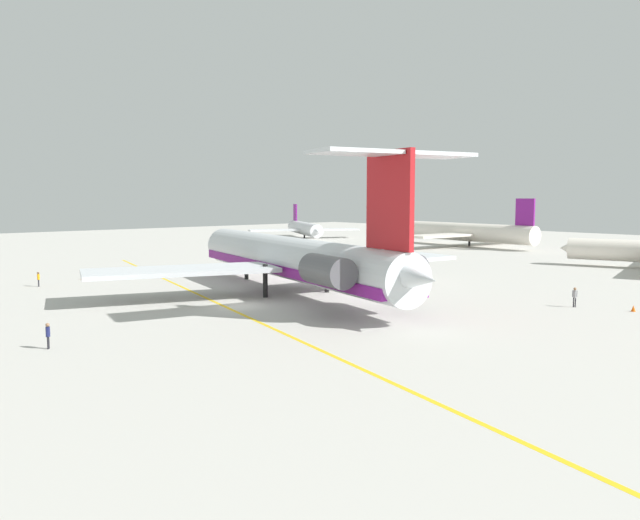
{
  "coord_description": "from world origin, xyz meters",
  "views": [
    {
      "loc": [
        47.85,
        -32.05,
        9.93
      ],
      "look_at": [
        -2.94,
        12.45,
        3.19
      ],
      "focal_mm": 35.36,
      "sensor_mm": 36.0,
      "label": 1
    }
  ],
  "objects_px": {
    "airliner_far_left": "(305,229)",
    "ground_crew_near_tail": "(48,332)",
    "safety_cone_nose": "(82,277)",
    "ground_crew_near_nose": "(575,295)",
    "safety_cone_tail": "(335,263)",
    "ground_crew_portside": "(348,257)",
    "safety_cone_wingtip": "(633,308)",
    "ground_crew_starboard": "(38,277)",
    "main_jetliner": "(297,259)",
    "airliner_mid_left": "(466,232)"
  },
  "relations": [
    {
      "from": "ground_crew_starboard",
      "to": "airliner_mid_left",
      "type": "bearing_deg",
      "value": -142.73
    },
    {
      "from": "safety_cone_nose",
      "to": "ground_crew_portside",
      "type": "bearing_deg",
      "value": 76.61
    },
    {
      "from": "ground_crew_portside",
      "to": "safety_cone_nose",
      "type": "relative_size",
      "value": 3.23
    },
    {
      "from": "main_jetliner",
      "to": "ground_crew_portside",
      "type": "relative_size",
      "value": 26.01
    },
    {
      "from": "safety_cone_nose",
      "to": "safety_cone_tail",
      "type": "distance_m",
      "value": 35.3
    },
    {
      "from": "safety_cone_wingtip",
      "to": "ground_crew_near_tail",
      "type": "bearing_deg",
      "value": -114.47
    },
    {
      "from": "airliner_far_left",
      "to": "ground_crew_near_tail",
      "type": "xyz_separation_m",
      "value": [
        74.2,
        -83.96,
        -1.31
      ]
    },
    {
      "from": "ground_crew_near_nose",
      "to": "ground_crew_starboard",
      "type": "xyz_separation_m",
      "value": [
        -45.85,
        -32.27,
        -0.1
      ]
    },
    {
      "from": "main_jetliner",
      "to": "airliner_mid_left",
      "type": "relative_size",
      "value": 1.42
    },
    {
      "from": "airliner_mid_left",
      "to": "main_jetliner",
      "type": "bearing_deg",
      "value": 117.26
    },
    {
      "from": "ground_crew_portside",
      "to": "ground_crew_near_nose",
      "type": "bearing_deg",
      "value": 145.52
    },
    {
      "from": "airliner_mid_left",
      "to": "ground_crew_portside",
      "type": "distance_m",
      "value": 43.71
    },
    {
      "from": "safety_cone_nose",
      "to": "safety_cone_wingtip",
      "type": "relative_size",
      "value": 1.0
    },
    {
      "from": "safety_cone_wingtip",
      "to": "airliner_mid_left",
      "type": "bearing_deg",
      "value": 136.83
    },
    {
      "from": "ground_crew_near_tail",
      "to": "safety_cone_tail",
      "type": "distance_m",
      "value": 55.73
    },
    {
      "from": "ground_crew_near_nose",
      "to": "safety_cone_tail",
      "type": "bearing_deg",
      "value": -135.32
    },
    {
      "from": "airliner_far_left",
      "to": "safety_cone_tail",
      "type": "height_order",
      "value": "airliner_far_left"
    },
    {
      "from": "ground_crew_portside",
      "to": "safety_cone_nose",
      "type": "bearing_deg",
      "value": 56.06
    },
    {
      "from": "ground_crew_near_nose",
      "to": "safety_cone_wingtip",
      "type": "bearing_deg",
      "value": 77.76
    },
    {
      "from": "ground_crew_near_nose",
      "to": "safety_cone_nose",
      "type": "bearing_deg",
      "value": -95.75
    },
    {
      "from": "airliner_far_left",
      "to": "ground_crew_near_tail",
      "type": "bearing_deg",
      "value": -21.21
    },
    {
      "from": "ground_crew_portside",
      "to": "safety_cone_tail",
      "type": "height_order",
      "value": "ground_crew_portside"
    },
    {
      "from": "airliner_far_left",
      "to": "airliner_mid_left",
      "type": "bearing_deg",
      "value": 41.21
    },
    {
      "from": "airliner_mid_left",
      "to": "safety_cone_tail",
      "type": "xyz_separation_m",
      "value": [
        8.67,
        -44.43,
        -2.58
      ]
    },
    {
      "from": "ground_crew_portside",
      "to": "safety_cone_wingtip",
      "type": "height_order",
      "value": "ground_crew_portside"
    },
    {
      "from": "main_jetliner",
      "to": "safety_cone_tail",
      "type": "xyz_separation_m",
      "value": [
        -18.69,
        22.43,
        -3.43
      ]
    },
    {
      "from": "safety_cone_wingtip",
      "to": "safety_cone_tail",
      "type": "distance_m",
      "value": 45.91
    },
    {
      "from": "airliner_mid_left",
      "to": "ground_crew_near_tail",
      "type": "height_order",
      "value": "airliner_mid_left"
    },
    {
      "from": "ground_crew_near_tail",
      "to": "airliner_mid_left",
      "type": "bearing_deg",
      "value": 59.0
    },
    {
      "from": "airliner_mid_left",
      "to": "ground_crew_near_tail",
      "type": "distance_m",
      "value": 99.95
    },
    {
      "from": "airliner_mid_left",
      "to": "safety_cone_nose",
      "type": "bearing_deg",
      "value": 95.68
    },
    {
      "from": "ground_crew_starboard",
      "to": "safety_cone_tail",
      "type": "relative_size",
      "value": 3.0
    },
    {
      "from": "airliner_far_left",
      "to": "safety_cone_tail",
      "type": "bearing_deg",
      "value": -8.33
    },
    {
      "from": "airliner_far_left",
      "to": "main_jetliner",
      "type": "bearing_deg",
      "value": -13.11
    },
    {
      "from": "safety_cone_nose",
      "to": "airliner_far_left",
      "type": "bearing_deg",
      "value": 120.42
    },
    {
      "from": "ground_crew_starboard",
      "to": "ground_crew_portside",
      "type": "bearing_deg",
      "value": -153.05
    },
    {
      "from": "safety_cone_wingtip",
      "to": "safety_cone_tail",
      "type": "relative_size",
      "value": 1.0
    },
    {
      "from": "safety_cone_wingtip",
      "to": "ground_crew_starboard",
      "type": "bearing_deg",
      "value": -145.9
    },
    {
      "from": "ground_crew_portside",
      "to": "safety_cone_nose",
      "type": "xyz_separation_m",
      "value": [
        -8.63,
        -36.25,
        -0.85
      ]
    },
    {
      "from": "ground_crew_near_nose",
      "to": "safety_cone_wingtip",
      "type": "distance_m",
      "value": 4.87
    },
    {
      "from": "ground_crew_near_nose",
      "to": "ground_crew_near_tail",
      "type": "xyz_separation_m",
      "value": [
        -15.11,
        -41.19,
        -0.05
      ]
    },
    {
      "from": "airliner_far_left",
      "to": "ground_crew_near_nose",
      "type": "xyz_separation_m",
      "value": [
        89.31,
        -42.77,
        -1.26
      ]
    },
    {
      "from": "airliner_mid_left",
      "to": "ground_crew_starboard",
      "type": "height_order",
      "value": "airliner_mid_left"
    },
    {
      "from": "ground_crew_starboard",
      "to": "safety_cone_nose",
      "type": "distance_m",
      "value": 6.68
    },
    {
      "from": "ground_crew_near_nose",
      "to": "ground_crew_starboard",
      "type": "height_order",
      "value": "ground_crew_near_nose"
    },
    {
      "from": "airliner_far_left",
      "to": "ground_crew_near_tail",
      "type": "height_order",
      "value": "airliner_far_left"
    },
    {
      "from": "airliner_mid_left",
      "to": "ground_crew_starboard",
      "type": "bearing_deg",
      "value": 97.59
    },
    {
      "from": "ground_crew_near_tail",
      "to": "safety_cone_wingtip",
      "type": "xyz_separation_m",
      "value": [
        19.56,
        42.98,
        -0.82
      ]
    },
    {
      "from": "ground_crew_near_nose",
      "to": "ground_crew_portside",
      "type": "distance_m",
      "value": 41.34
    },
    {
      "from": "airliner_mid_left",
      "to": "ground_crew_near_tail",
      "type": "relative_size",
      "value": 18.76
    }
  ]
}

